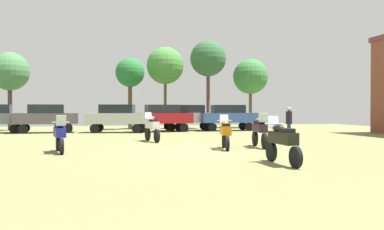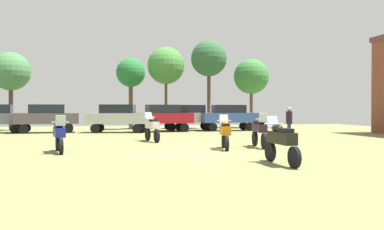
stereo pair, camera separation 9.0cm
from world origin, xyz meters
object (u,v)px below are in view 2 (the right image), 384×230
(motorcycle_3, at_px, (259,130))
(motorcycle_8, at_px, (59,134))
(motorcycle_6, at_px, (225,132))
(tree_6, at_px, (11,72))
(car_5, at_px, (163,116))
(car_6, at_px, (47,116))
(tree_4, at_px, (209,59))
(tree_7, at_px, (131,74))
(person_1, at_px, (289,120))
(tree_1, at_px, (166,66))
(tree_2, at_px, (251,77))
(car_4, at_px, (229,116))
(motorcycle_9, at_px, (152,127))
(car_1, at_px, (188,116))
(motorcycle_2, at_px, (281,141))
(car_2, at_px, (118,116))

(motorcycle_3, relative_size, motorcycle_8, 1.09)
(motorcycle_6, distance_m, tree_6, 21.84)
(car_5, distance_m, car_6, 8.21)
(motorcycle_3, distance_m, car_6, 17.19)
(tree_4, xyz_separation_m, tree_7, (-6.73, -0.27, -1.41))
(person_1, bearing_deg, tree_1, -156.37)
(car_5, bearing_deg, tree_2, -64.90)
(car_4, relative_size, person_1, 2.42)
(car_5, height_order, person_1, car_5)
(motorcycle_9, relative_size, car_1, 0.50)
(tree_1, height_order, tree_2, tree_1)
(motorcycle_2, xyz_separation_m, motorcycle_6, (-0.33, 4.84, -0.01))
(car_2, bearing_deg, tree_2, -54.53)
(motorcycle_6, distance_m, motorcycle_8, 6.62)
(motorcycle_6, height_order, tree_2, tree_2)
(car_1, bearing_deg, tree_6, 77.50)
(motorcycle_6, distance_m, tree_4, 18.97)
(motorcycle_2, distance_m, car_2, 18.53)
(motorcycle_6, relative_size, tree_7, 0.35)
(tree_1, bearing_deg, motorcycle_8, -110.21)
(motorcycle_8, height_order, tree_4, tree_4)
(car_4, distance_m, car_5, 5.22)
(car_6, bearing_deg, car_2, -103.38)
(motorcycle_8, distance_m, car_6, 14.09)
(motorcycle_9, xyz_separation_m, car_6, (-6.45, 9.27, 0.43))
(motorcycle_2, relative_size, tree_6, 0.36)
(tree_1, distance_m, tree_2, 7.85)
(motorcycle_6, xyz_separation_m, car_2, (-4.09, 13.15, 0.47))
(person_1, distance_m, tree_6, 22.00)
(motorcycle_6, bearing_deg, motorcycle_8, -169.29)
(tree_1, height_order, tree_7, tree_1)
(motorcycle_2, relative_size, car_2, 0.49)
(motorcycle_3, xyz_separation_m, tree_4, (2.10, 17.36, 5.28))
(car_5, bearing_deg, tree_1, -15.51)
(motorcycle_3, xyz_separation_m, motorcycle_6, (-1.70, -0.45, -0.04))
(tree_4, bearing_deg, tree_1, 172.95)
(tree_6, bearing_deg, motorcycle_9, -53.47)
(motorcycle_2, distance_m, motorcycle_6, 4.86)
(car_5, bearing_deg, motorcycle_9, 164.08)
(car_2, bearing_deg, tree_7, -3.13)
(motorcycle_3, bearing_deg, car_2, -59.19)
(motorcycle_3, xyz_separation_m, tree_1, (-1.59, 17.82, 4.65))
(car_2, height_order, tree_2, tree_2)
(tree_2, relative_size, tree_7, 1.05)
(tree_7, bearing_deg, tree_2, 4.82)
(motorcycle_3, bearing_deg, car_5, -72.78)
(tree_6, bearing_deg, car_1, -11.66)
(motorcycle_6, height_order, car_2, car_2)
(car_1, distance_m, tree_1, 5.58)
(tree_1, bearing_deg, motorcycle_6, -90.33)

